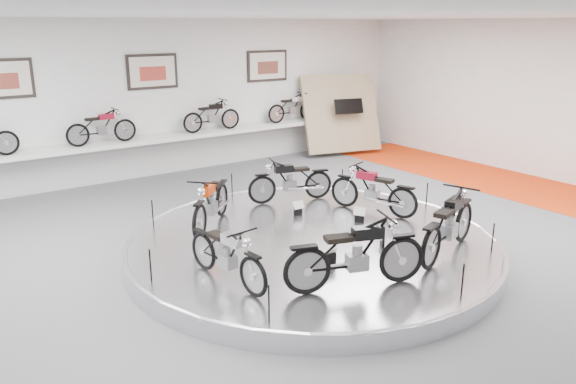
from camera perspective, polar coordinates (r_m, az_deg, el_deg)
floor at (r=9.67m, az=3.58°, el=-6.83°), size 16.00×16.00×0.00m
ceiling at (r=8.87m, az=4.07°, el=17.61°), size 16.00×16.00×0.00m
wall_back at (r=15.07m, az=-13.48°, el=9.17°), size 16.00×0.00×16.00m
orange_carpet_strip at (r=14.70m, az=24.66°, el=-0.05°), size 2.40×12.60×0.01m
dado_band at (r=15.29m, az=-13.09°, el=3.78°), size 15.68×0.04×1.10m
display_platform at (r=9.82m, az=2.49°, el=-5.47°), size 6.40×6.40×0.30m
platform_rim at (r=9.78m, az=2.50°, el=-4.82°), size 6.40×6.40×0.10m
shelf at (r=14.95m, az=-12.78°, el=5.27°), size 11.00×0.55×0.10m
poster_left at (r=14.02m, az=-27.12°, el=10.18°), size 1.35×0.06×0.88m
poster_center at (r=14.96m, az=-13.60°, el=11.81°), size 1.35×0.06×0.88m
poster_right at (r=16.59m, az=-2.10°, el=12.69°), size 1.35×0.06×0.88m
display_panel at (r=17.34m, az=5.40°, el=7.97°), size 2.56×1.52×2.30m
shelf_bike_b at (r=14.37m, az=-18.41°, el=6.07°), size 1.22×0.43×0.73m
shelf_bike_c at (r=15.50m, az=-7.74°, el=7.49°), size 1.22×0.43×0.73m
shelf_bike_d at (r=16.92m, az=0.43°, el=8.40°), size 1.22×0.43×0.73m
bike_a at (r=11.03m, az=8.64°, el=0.24°), size 1.05×1.68×0.93m
bike_b at (r=11.61m, az=0.26°, el=1.21°), size 1.64×0.97×0.91m
bike_c at (r=10.19m, az=-7.83°, el=-0.98°), size 1.59×1.57×0.97m
bike_d at (r=8.02m, az=-6.23°, el=-6.24°), size 0.70×1.54×0.88m
bike_e at (r=7.83m, az=6.90°, el=-6.22°), size 1.88×1.18×1.04m
bike_f at (r=9.25m, az=16.04°, el=-3.12°), size 1.87×1.15×1.04m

